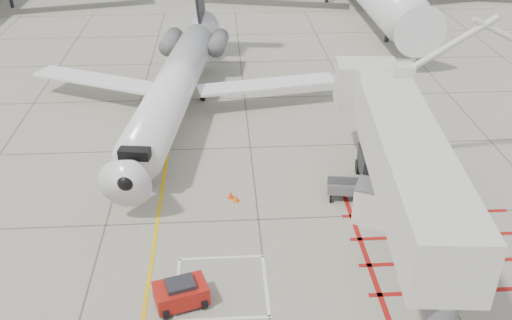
{
  "coord_description": "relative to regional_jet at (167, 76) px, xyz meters",
  "views": [
    {
      "loc": [
        -1.67,
        -20.53,
        17.77
      ],
      "look_at": [
        0.0,
        6.0,
        2.5
      ],
      "focal_mm": 40.0,
      "sensor_mm": 36.0,
      "label": 1
    }
  ],
  "objects": [
    {
      "name": "regional_jet",
      "position": [
        0.0,
        0.0,
        0.0
      ],
      "size": [
        27.61,
        32.95,
        7.87
      ],
      "primitive_type": null,
      "rotation": [
        0.0,
        0.0,
        -0.13
      ],
      "color": "white",
      "rests_on": "ground_plane"
    },
    {
      "name": "jet_bridge",
      "position": [
        12.03,
        -13.72,
        0.06
      ],
      "size": [
        11.22,
        20.73,
        7.99
      ],
      "primitive_type": null,
      "rotation": [
        0.0,
        0.0,
        -0.09
      ],
      "color": "silver",
      "rests_on": "ground_plane"
    },
    {
      "name": "ground_plane",
      "position": [
        5.32,
        -14.87,
        -3.94
      ],
      "size": [
        260.0,
        260.0,
        0.0
      ],
      "primitive_type": "plane",
      "color": "gray",
      "rests_on": "ground"
    },
    {
      "name": "cone_nose",
      "position": [
        3.9,
        -8.7,
        -3.71
      ],
      "size": [
        0.33,
        0.33,
        0.45
      ],
      "primitive_type": "cone",
      "color": "#E3440B",
      "rests_on": "ground_plane"
    },
    {
      "name": "cone_side",
      "position": [
        4.19,
        -9.07,
        -3.71
      ],
      "size": [
        0.32,
        0.32,
        0.45
      ],
      "primitive_type": "cone",
      "color": "#F75D0D",
      "rests_on": "ground_plane"
    },
    {
      "name": "pushback_tug",
      "position": [
        1.58,
        -16.86,
        -3.29
      ],
      "size": [
        2.54,
        1.98,
        1.3
      ],
      "primitive_type": null,
      "rotation": [
        0.0,
        0.0,
        0.3
      ],
      "color": "#A0170F",
      "rests_on": "ground_plane"
    },
    {
      "name": "baggage_cart",
      "position": [
        10.19,
        -9.13,
        -3.36
      ],
      "size": [
        1.97,
        1.41,
        1.15
      ],
      "primitive_type": null,
      "rotation": [
        0.0,
        0.0,
        -0.15
      ],
      "color": "#515155",
      "rests_on": "ground_plane"
    },
    {
      "name": "ground_power_unit",
      "position": [
        11.67,
        -11.37,
        -2.87
      ],
      "size": [
        3.11,
        2.51,
        2.14
      ],
      "primitive_type": null,
      "rotation": [
        0.0,
        0.0,
        -0.4
      ],
      "color": "silver",
      "rests_on": "ground_plane"
    }
  ]
}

